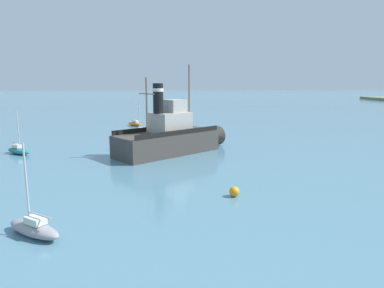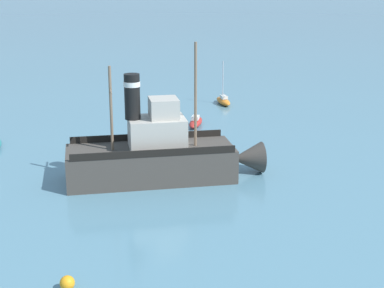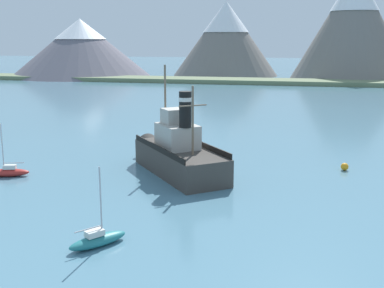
# 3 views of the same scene
# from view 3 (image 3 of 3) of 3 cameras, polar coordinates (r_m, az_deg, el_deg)

# --- Properties ---
(ground_plane) EXTENTS (600.00, 600.00, 0.00)m
(ground_plane) POSITION_cam_3_polar(r_m,az_deg,el_deg) (45.78, -2.57, -3.22)
(ground_plane) COLOR teal
(mountain_ridge) EXTENTS (165.52, 56.24, 33.50)m
(mountain_ridge) POSITION_cam_3_polar(r_m,az_deg,el_deg) (159.82, 10.11, 12.59)
(mountain_ridge) COLOR slate
(mountain_ridge) RESTS_ON ground
(shoreline_strip) EXTENTS (240.00, 12.00, 1.20)m
(shoreline_strip) POSITION_cam_3_polar(r_m,az_deg,el_deg) (140.10, 8.07, 7.38)
(shoreline_strip) COLOR #6B7A56
(shoreline_strip) RESTS_ON ground
(old_tugboat) EXTENTS (11.68, 13.32, 9.90)m
(old_tugboat) POSITION_cam_3_polar(r_m,az_deg,el_deg) (44.89, -1.78, -1.12)
(old_tugboat) COLOR #423D38
(old_tugboat) RESTS_ON ground
(sailboat_teal) EXTENTS (3.15, 3.71, 4.90)m
(sailboat_teal) POSITION_cam_3_polar(r_m,az_deg,el_deg) (30.09, -11.12, -11.03)
(sailboat_teal) COLOR #23757A
(sailboat_teal) RESTS_ON ground
(sailboat_red) EXTENTS (3.95, 2.22, 4.90)m
(sailboat_red) POSITION_cam_3_polar(r_m,az_deg,el_deg) (47.00, -20.97, -3.10)
(sailboat_red) COLOR #B22823
(sailboat_red) RESTS_ON ground
(mooring_buoy) EXTENTS (0.72, 0.72, 0.72)m
(mooring_buoy) POSITION_cam_3_polar(r_m,az_deg,el_deg) (48.15, 17.64, -2.58)
(mooring_buoy) COLOR orange
(mooring_buoy) RESTS_ON ground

